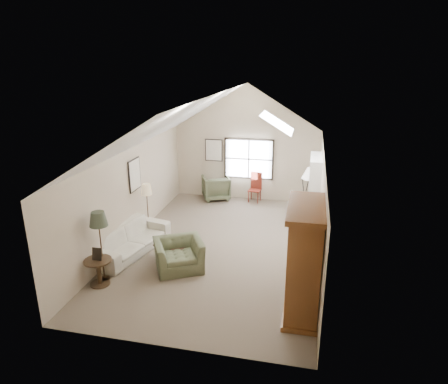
% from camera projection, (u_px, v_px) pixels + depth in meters
% --- Properties ---
extents(room_shell, '(5.01, 8.01, 4.00)m').
position_uv_depth(room_shell, '(220.00, 126.00, 9.60)').
color(room_shell, '#6F604F').
rests_on(room_shell, ground).
extents(window, '(1.72, 0.08, 1.42)m').
position_uv_depth(window, '(249.00, 159.00, 13.80)').
color(window, black).
rests_on(window, room_shell).
extents(skylight, '(0.80, 1.20, 0.52)m').
position_uv_depth(skylight, '(278.00, 122.00, 10.16)').
color(skylight, white).
rests_on(skylight, room_shell).
extents(wall_art, '(1.97, 3.71, 0.88)m').
position_uv_depth(wall_art, '(175.00, 162.00, 12.25)').
color(wall_art, black).
rests_on(wall_art, room_shell).
extents(armoire, '(0.60, 1.50, 2.20)m').
position_uv_depth(armoire, '(304.00, 260.00, 7.60)').
color(armoire, brown).
rests_on(armoire, ground).
extents(tv_alcove, '(0.32, 1.30, 2.10)m').
position_uv_depth(tv_alcove, '(314.00, 193.00, 11.26)').
color(tv_alcove, white).
rests_on(tv_alcove, ground).
extents(media_console, '(0.34, 1.18, 0.60)m').
position_uv_depth(media_console, '(311.00, 221.00, 11.53)').
color(media_console, '#382316').
rests_on(media_console, ground).
extents(tv_panel, '(0.05, 0.90, 0.55)m').
position_uv_depth(tv_panel, '(313.00, 200.00, 11.34)').
color(tv_panel, black).
rests_on(tv_panel, media_console).
extents(sofa, '(1.43, 2.54, 0.70)m').
position_uv_depth(sofa, '(130.00, 239.00, 10.22)').
color(sofa, beige).
rests_on(sofa, ground).
extents(armchair_near, '(1.43, 1.37, 0.72)m').
position_uv_depth(armchair_near, '(179.00, 255.00, 9.40)').
color(armchair_near, '#575C40').
rests_on(armchair_near, ground).
extents(armchair_far, '(1.19, 1.20, 0.84)m').
position_uv_depth(armchair_far, '(216.00, 187.00, 14.12)').
color(armchair_far, '#555A3F').
rests_on(armchair_far, ground).
extents(coffee_table, '(0.88, 0.66, 0.40)m').
position_uv_depth(coffee_table, '(172.00, 252.00, 9.87)').
color(coffee_table, '#3B2018').
rests_on(coffee_table, ground).
extents(bowl, '(0.24, 0.24, 0.05)m').
position_uv_depth(bowl, '(171.00, 244.00, 9.80)').
color(bowl, '#352415').
rests_on(bowl, coffee_table).
extents(side_table, '(0.72, 0.72, 0.60)m').
position_uv_depth(side_table, '(99.00, 272.00, 8.75)').
color(side_table, '#332215').
rests_on(side_table, ground).
extents(side_chair, '(0.45, 0.45, 1.02)m').
position_uv_depth(side_chair, '(255.00, 188.00, 13.81)').
color(side_chair, maroon).
rests_on(side_chair, ground).
extents(tripod_lamp, '(0.62, 0.62, 1.71)m').
position_uv_depth(tripod_lamp, '(309.00, 194.00, 12.10)').
color(tripod_lamp, silver).
rests_on(tripod_lamp, ground).
extents(dark_lamp, '(0.48, 0.48, 1.67)m').
position_uv_depth(dark_lamp, '(101.00, 246.00, 8.77)').
color(dark_lamp, '#292E20').
rests_on(dark_lamp, ground).
extents(tan_lamp, '(0.36, 0.36, 1.50)m').
position_uv_depth(tan_lamp, '(148.00, 208.00, 11.20)').
color(tan_lamp, tan).
rests_on(tan_lamp, ground).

